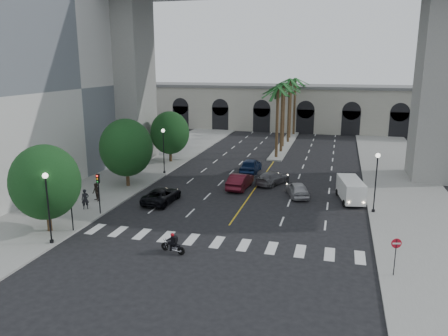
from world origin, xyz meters
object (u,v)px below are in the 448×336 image
Objects in this scene: motorcycle_rider at (173,244)px; car_b at (240,181)px; pedestrian_a at (85,199)px; lamp_post_left_far at (164,147)px; car_d at (273,178)px; pedestrian_b at (96,192)px; cargo_van at (351,189)px; traffic_signal_far at (99,187)px; car_e at (251,166)px; do_not_enter_sign at (396,249)px; car_c at (162,195)px; lamp_post_left_near at (48,202)px; car_a at (297,189)px; lamp_post_right at (376,178)px; traffic_signal_near at (71,201)px.

car_b reaches higher than motorcycle_rider.
lamp_post_left_far is at bearing 53.20° from pedestrian_a.
pedestrian_b is (-14.93, -10.49, 0.31)m from car_d.
lamp_post_left_far is 21.59m from cargo_van.
car_e is at bearing 61.96° from traffic_signal_far.
motorcycle_rider is at bearing 166.26° from do_not_enter_sign.
car_c is 17.75m from cargo_van.
car_c is at bearing 70.87° from lamp_post_left_near.
car_a is 0.86× the size of car_c.
traffic_signal_far is 3.99m from pedestrian_b.
car_a is at bearing 154.73° from lamp_post_right.
car_d is at bearing 53.82° from traffic_signal_near.
motorcycle_rider reaches higher than car_c.
lamp_post_left_near is 3.15× the size of pedestrian_b.
motorcycle_rider is at bearing 47.86° from car_a.
cargo_van is at bearing 176.24° from car_b.
traffic_signal_near is at bearing 87.71° from lamp_post_left_near.
pedestrian_a reaches higher than car_d.
car_d is at bearing -68.89° from car_a.
lamp_post_right is 12.39m from car_d.
car_c is at bearing 66.45° from traffic_signal_near.
traffic_signal_near is (0.10, -18.50, -0.71)m from lamp_post_left_far.
car_b is 0.97× the size of car_e.
lamp_post_left_far is 3.15× the size of pedestrian_b.
traffic_signal_far reaches higher than motorcycle_rider.
traffic_signal_far is 18.70m from car_d.
pedestrian_b is at bearing 102.05° from lamp_post_left_near.
lamp_post_left_near is at bearing 64.30° from car_b.
lamp_post_right is 3.00× the size of pedestrian_a.
traffic_signal_far is 6.22m from car_c.
car_a is 0.85× the size of car_e.
motorcycle_rider is at bearing 101.58° from car_d.
car_e is 2.81× the size of pedestrian_a.
traffic_signal_near is (-22.70, -10.50, -0.71)m from lamp_post_right.
car_d is 2.66× the size of pedestrian_a.
lamp_post_left_far reaches higher than do_not_enter_sign.
car_a is at bearing -153.95° from car_c.
car_a is (15.82, 13.75, -1.78)m from traffic_signal_near.
lamp_post_right is (22.80, -8.00, 0.00)m from lamp_post_left_far.
car_e is (9.61, 24.36, -2.37)m from lamp_post_left_near.
car_b is 21.15m from do_not_enter_sign.
lamp_post_left_far is 1.47× the size of traffic_signal_near.
car_a is at bearing 152.02° from car_d.
traffic_signal_near is 5.28m from pedestrian_a.
lamp_post_left_near is 6.54m from traffic_signal_far.
traffic_signal_far is at bearing 13.94° from car_a.
traffic_signal_near is 1.88× the size of motorcycle_rider.
car_c is 2.93× the size of pedestrian_b.
pedestrian_b is (-17.95, -6.74, 0.27)m from car_a.
lamp_post_left_far is 1.10× the size of car_b.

